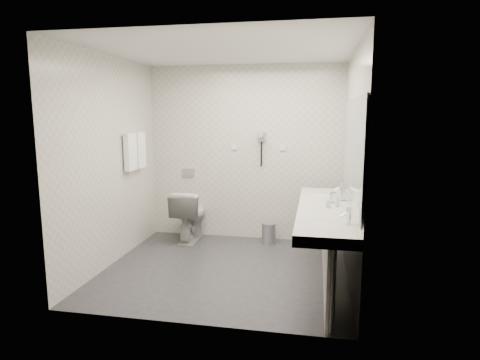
# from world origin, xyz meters

# --- Properties ---
(floor) EXTENTS (2.80, 2.80, 0.00)m
(floor) POSITION_xyz_m (0.00, 0.00, 0.00)
(floor) COLOR #2B2A30
(floor) RESTS_ON ground
(ceiling) EXTENTS (2.80, 2.80, 0.00)m
(ceiling) POSITION_xyz_m (0.00, 0.00, 2.50)
(ceiling) COLOR silver
(ceiling) RESTS_ON wall_back
(wall_back) EXTENTS (2.80, 0.00, 2.80)m
(wall_back) POSITION_xyz_m (0.00, 1.30, 1.25)
(wall_back) COLOR beige
(wall_back) RESTS_ON floor
(wall_front) EXTENTS (2.80, 0.00, 2.80)m
(wall_front) POSITION_xyz_m (0.00, -1.30, 1.25)
(wall_front) COLOR beige
(wall_front) RESTS_ON floor
(wall_left) EXTENTS (0.00, 2.60, 2.60)m
(wall_left) POSITION_xyz_m (-1.40, 0.00, 1.25)
(wall_left) COLOR beige
(wall_left) RESTS_ON floor
(wall_right) EXTENTS (0.00, 2.60, 2.60)m
(wall_right) POSITION_xyz_m (1.40, 0.00, 1.25)
(wall_right) COLOR beige
(wall_right) RESTS_ON floor
(vanity_counter) EXTENTS (0.55, 2.20, 0.10)m
(vanity_counter) POSITION_xyz_m (1.12, -0.20, 0.80)
(vanity_counter) COLOR silver
(vanity_counter) RESTS_ON floor
(vanity_panel) EXTENTS (0.03, 2.15, 0.75)m
(vanity_panel) POSITION_xyz_m (1.15, -0.20, 0.38)
(vanity_panel) COLOR #9B9692
(vanity_panel) RESTS_ON floor
(vanity_post_near) EXTENTS (0.06, 0.06, 0.75)m
(vanity_post_near) POSITION_xyz_m (1.18, -1.24, 0.38)
(vanity_post_near) COLOR silver
(vanity_post_near) RESTS_ON floor
(vanity_post_far) EXTENTS (0.06, 0.06, 0.75)m
(vanity_post_far) POSITION_xyz_m (1.18, 0.84, 0.38)
(vanity_post_far) COLOR silver
(vanity_post_far) RESTS_ON floor
(mirror) EXTENTS (0.02, 2.20, 1.05)m
(mirror) POSITION_xyz_m (1.39, -0.20, 1.45)
(mirror) COLOR #B2BCC6
(mirror) RESTS_ON wall_right
(basin_near) EXTENTS (0.40, 0.31, 0.05)m
(basin_near) POSITION_xyz_m (1.12, -0.85, 0.83)
(basin_near) COLOR silver
(basin_near) RESTS_ON vanity_counter
(basin_far) EXTENTS (0.40, 0.31, 0.05)m
(basin_far) POSITION_xyz_m (1.12, 0.45, 0.83)
(basin_far) COLOR silver
(basin_far) RESTS_ON vanity_counter
(faucet_near) EXTENTS (0.04, 0.04, 0.15)m
(faucet_near) POSITION_xyz_m (1.32, -0.85, 0.92)
(faucet_near) COLOR silver
(faucet_near) RESTS_ON vanity_counter
(faucet_far) EXTENTS (0.04, 0.04, 0.15)m
(faucet_far) POSITION_xyz_m (1.32, 0.45, 0.92)
(faucet_far) COLOR silver
(faucet_far) RESTS_ON vanity_counter
(soap_bottle_a) EXTENTS (0.05, 0.05, 0.11)m
(soap_bottle_a) POSITION_xyz_m (1.16, -0.24, 0.90)
(soap_bottle_a) COLOR silver
(soap_bottle_a) RESTS_ON vanity_counter
(soap_bottle_c) EXTENTS (0.05, 0.05, 0.13)m
(soap_bottle_c) POSITION_xyz_m (1.25, -0.16, 0.91)
(soap_bottle_c) COLOR silver
(soap_bottle_c) RESTS_ON vanity_counter
(glass_left) EXTENTS (0.08, 0.08, 0.12)m
(glass_left) POSITION_xyz_m (1.22, 0.02, 0.91)
(glass_left) COLOR silver
(glass_left) RESTS_ON vanity_counter
(glass_right) EXTENTS (0.07, 0.07, 0.11)m
(glass_right) POSITION_xyz_m (1.33, 0.16, 0.91)
(glass_right) COLOR silver
(glass_right) RESTS_ON vanity_counter
(toilet) EXTENTS (0.42, 0.73, 0.74)m
(toilet) POSITION_xyz_m (-0.75, 1.01, 0.37)
(toilet) COLOR silver
(toilet) RESTS_ON floor
(flush_plate) EXTENTS (0.18, 0.02, 0.12)m
(flush_plate) POSITION_xyz_m (-0.85, 1.29, 0.95)
(flush_plate) COLOR #B2B5BA
(flush_plate) RESTS_ON wall_back
(pedal_bin) EXTENTS (0.24, 0.24, 0.28)m
(pedal_bin) POSITION_xyz_m (0.39, 1.05, 0.14)
(pedal_bin) COLOR #B2B5BA
(pedal_bin) RESTS_ON floor
(bin_lid) EXTENTS (0.20, 0.20, 0.02)m
(bin_lid) POSITION_xyz_m (0.39, 1.05, 0.29)
(bin_lid) COLOR #B2B5BA
(bin_lid) RESTS_ON pedal_bin
(towel_rail) EXTENTS (0.02, 0.62, 0.02)m
(towel_rail) POSITION_xyz_m (-1.35, 0.55, 1.55)
(towel_rail) COLOR silver
(towel_rail) RESTS_ON wall_left
(towel_near) EXTENTS (0.07, 0.24, 0.48)m
(towel_near) POSITION_xyz_m (-1.34, 0.41, 1.33)
(towel_near) COLOR white
(towel_near) RESTS_ON towel_rail
(towel_far) EXTENTS (0.07, 0.24, 0.48)m
(towel_far) POSITION_xyz_m (-1.34, 0.69, 1.33)
(towel_far) COLOR white
(towel_far) RESTS_ON towel_rail
(dryer_cradle) EXTENTS (0.10, 0.04, 0.14)m
(dryer_cradle) POSITION_xyz_m (0.25, 1.27, 1.50)
(dryer_cradle) COLOR gray
(dryer_cradle) RESTS_ON wall_back
(dryer_barrel) EXTENTS (0.08, 0.14, 0.08)m
(dryer_barrel) POSITION_xyz_m (0.25, 1.20, 1.53)
(dryer_barrel) COLOR gray
(dryer_barrel) RESTS_ON dryer_cradle
(dryer_cord) EXTENTS (0.02, 0.02, 0.35)m
(dryer_cord) POSITION_xyz_m (0.25, 1.26, 1.25)
(dryer_cord) COLOR black
(dryer_cord) RESTS_ON dryer_cradle
(switch_plate_a) EXTENTS (0.09, 0.02, 0.09)m
(switch_plate_a) POSITION_xyz_m (-0.15, 1.29, 1.35)
(switch_plate_a) COLOR silver
(switch_plate_a) RESTS_ON wall_back
(switch_plate_b) EXTENTS (0.09, 0.02, 0.09)m
(switch_plate_b) POSITION_xyz_m (0.55, 1.29, 1.35)
(switch_plate_b) COLOR silver
(switch_plate_b) RESTS_ON wall_back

